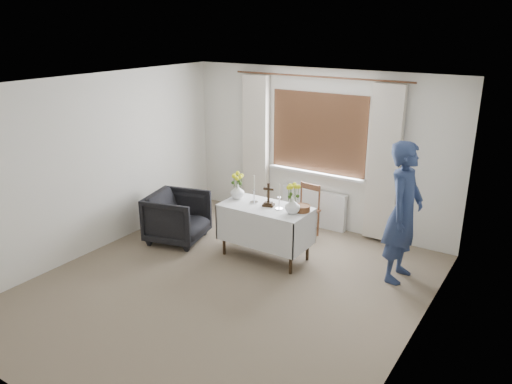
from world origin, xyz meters
TOP-DOWN VIEW (x-y plane):
  - ground at (0.00, 0.00)m, footprint 5.00×5.00m
  - altar_table at (-0.04, 1.00)m, footprint 1.24×0.64m
  - wooden_chair at (0.08, 1.91)m, footprint 0.42×0.42m
  - armchair at (-1.45, 0.78)m, footprint 0.98×0.97m
  - person at (1.71, 1.43)m, footprint 0.46×0.68m
  - radiator at (0.00, 2.42)m, footprint 1.10×0.10m
  - wooden_cross at (-0.02, 1.04)m, footprint 0.18×0.15m
  - candlestick_left at (-0.26, 1.04)m, footprint 0.15×0.15m
  - candlestick_right at (0.16, 1.01)m, footprint 0.12×0.12m
  - flower_vase_left at (-0.55, 1.07)m, footprint 0.25×0.25m
  - flower_vase_right at (0.38, 0.98)m, footprint 0.26×0.26m
  - wicker_basket at (0.46, 1.11)m, footprint 0.24×0.24m

SIDE VIEW (x-z plane):
  - ground at x=0.00m, z-range 0.00..0.00m
  - radiator at x=0.00m, z-range 0.00..0.60m
  - armchair at x=-1.45m, z-range 0.00..0.74m
  - altar_table at x=-0.04m, z-range 0.00..0.76m
  - wooden_chair at x=0.08m, z-range 0.00..0.83m
  - wicker_basket at x=0.46m, z-range 0.76..0.85m
  - flower_vase_left at x=-0.55m, z-range 0.76..0.97m
  - flower_vase_right at x=0.38m, z-range 0.76..0.97m
  - person at x=1.71m, z-range 0.00..1.81m
  - wooden_cross at x=-0.02m, z-range 0.76..1.09m
  - candlestick_right at x=0.16m, z-range 0.76..1.12m
  - candlestick_left at x=-0.26m, z-range 0.76..1.16m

